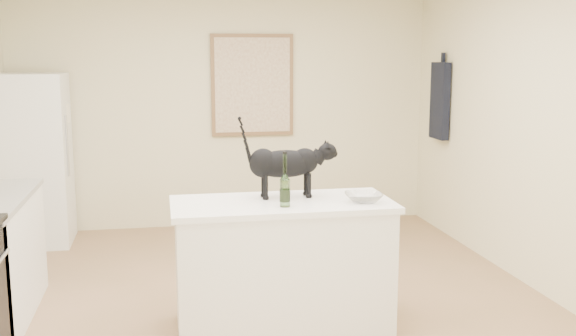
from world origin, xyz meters
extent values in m
plane|color=#9A7052|center=(0.00, 0.00, 0.00)|extent=(5.50, 5.50, 0.00)
plane|color=beige|center=(0.00, 2.75, 1.30)|extent=(4.50, 0.00, 4.50)
plane|color=beige|center=(0.00, -2.75, 1.30)|extent=(4.50, 0.00, 4.50)
plane|color=beige|center=(2.25, 0.00, 1.30)|extent=(0.00, 5.50, 5.50)
cube|color=white|center=(0.10, -0.20, 0.43)|extent=(1.44, 0.67, 0.86)
cube|color=white|center=(0.10, -0.20, 0.88)|extent=(1.50, 0.70, 0.04)
cube|color=white|center=(-1.95, 2.35, 0.85)|extent=(0.68, 0.68, 1.70)
cube|color=brown|center=(0.30, 2.72, 1.55)|extent=(0.90, 0.03, 1.10)
cube|color=beige|center=(0.30, 2.70, 1.55)|extent=(0.82, 0.00, 1.02)
cube|color=black|center=(2.19, 2.05, 1.40)|extent=(0.08, 0.34, 0.80)
cylinder|color=#336327|center=(0.09, -0.36, 1.06)|extent=(0.08, 0.08, 0.32)
imported|color=white|center=(0.64, -0.33, 0.93)|extent=(0.28, 0.28, 0.06)
cube|color=white|center=(-1.60, 2.41, 1.30)|extent=(0.02, 0.15, 0.19)
camera|label=1|loc=(-0.69, -4.58, 1.89)|focal=41.85mm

